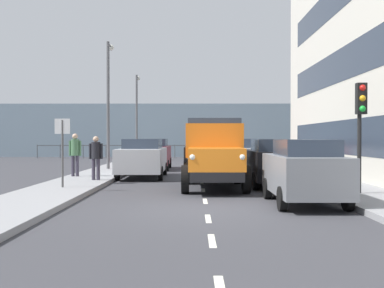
{
  "coord_description": "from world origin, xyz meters",
  "views": [
    {
      "loc": [
        0.3,
        11.97,
        1.76
      ],
      "look_at": [
        0.41,
        -11.25,
        1.48
      ],
      "focal_mm": 45.2,
      "sensor_mm": 36.0,
      "label": 1
    }
  ],
  "objects_px": {
    "truck_vintage_orange": "(214,155)",
    "car_white_kerbside_2": "(254,156)",
    "pedestrian_in_dark_coat": "(75,151)",
    "car_maroon_oppositeside_1": "(153,153)",
    "pedestrian_with_bag": "(96,154)",
    "street_sign": "(62,140)",
    "car_grey_kerbside_near": "(304,171)",
    "car_red_kerbside_3": "(241,152)",
    "car_black_kerbside_1": "(274,162)",
    "traffic_light_near": "(361,113)",
    "lamp_post_far": "(137,109)",
    "car_silver_oppositeside_0": "(143,157)",
    "lamp_post_promenade": "(109,94)"
  },
  "relations": [
    {
      "from": "truck_vintage_orange",
      "to": "car_maroon_oppositeside_1",
      "type": "relative_size",
      "value": 1.3
    },
    {
      "from": "car_grey_kerbside_near",
      "to": "traffic_light_near",
      "type": "xyz_separation_m",
      "value": [
        -1.92,
        -1.26,
        1.58
      ]
    },
    {
      "from": "car_maroon_oppositeside_1",
      "to": "pedestrian_with_bag",
      "type": "distance_m",
      "value": 8.76
    },
    {
      "from": "car_grey_kerbside_near",
      "to": "lamp_post_far",
      "type": "distance_m",
      "value": 25.5
    },
    {
      "from": "car_grey_kerbside_near",
      "to": "car_white_kerbside_2",
      "type": "distance_m",
      "value": 10.88
    },
    {
      "from": "car_red_kerbside_3",
      "to": "street_sign",
      "type": "relative_size",
      "value": 1.81
    },
    {
      "from": "traffic_light_near",
      "to": "lamp_post_far",
      "type": "bearing_deg",
      "value": -68.13
    },
    {
      "from": "car_red_kerbside_3",
      "to": "street_sign",
      "type": "bearing_deg",
      "value": 62.66
    },
    {
      "from": "pedestrian_in_dark_coat",
      "to": "car_black_kerbside_1",
      "type": "bearing_deg",
      "value": 161.41
    },
    {
      "from": "car_white_kerbside_2",
      "to": "car_maroon_oppositeside_1",
      "type": "xyz_separation_m",
      "value": [
        5.2,
        -3.52,
        -0.0
      ]
    },
    {
      "from": "car_black_kerbside_1",
      "to": "pedestrian_with_bag",
      "type": "xyz_separation_m",
      "value": [
        6.69,
        -0.86,
        0.24
      ]
    },
    {
      "from": "car_grey_kerbside_near",
      "to": "car_black_kerbside_1",
      "type": "relative_size",
      "value": 0.89
    },
    {
      "from": "car_maroon_oppositeside_1",
      "to": "lamp_post_far",
      "type": "height_order",
      "value": "lamp_post_far"
    },
    {
      "from": "car_silver_oppositeside_0",
      "to": "pedestrian_in_dark_coat",
      "type": "bearing_deg",
      "value": 22.03
    },
    {
      "from": "car_black_kerbside_1",
      "to": "pedestrian_in_dark_coat",
      "type": "bearing_deg",
      "value": -18.59
    },
    {
      "from": "car_white_kerbside_2",
      "to": "pedestrian_in_dark_coat",
      "type": "height_order",
      "value": "pedestrian_in_dark_coat"
    },
    {
      "from": "car_maroon_oppositeside_1",
      "to": "pedestrian_in_dark_coat",
      "type": "xyz_separation_m",
      "value": [
        2.73,
        6.82,
        0.32
      ]
    },
    {
      "from": "pedestrian_in_dark_coat",
      "to": "street_sign",
      "type": "height_order",
      "value": "street_sign"
    },
    {
      "from": "lamp_post_far",
      "to": "car_black_kerbside_1",
      "type": "bearing_deg",
      "value": 110.71
    },
    {
      "from": "car_grey_kerbside_near",
      "to": "car_red_kerbside_3",
      "type": "bearing_deg",
      "value": -90.0
    },
    {
      "from": "pedestrian_with_bag",
      "to": "traffic_light_near",
      "type": "distance_m",
      "value": 9.81
    },
    {
      "from": "lamp_post_promenade",
      "to": "street_sign",
      "type": "xyz_separation_m",
      "value": [
        -0.21,
        9.72,
        -2.44
      ]
    },
    {
      "from": "car_silver_oppositeside_0",
      "to": "traffic_light_near",
      "type": "xyz_separation_m",
      "value": [
        -7.12,
        7.43,
        1.57
      ]
    },
    {
      "from": "pedestrian_in_dark_coat",
      "to": "car_maroon_oppositeside_1",
      "type": "bearing_deg",
      "value": -111.85
    },
    {
      "from": "car_grey_kerbside_near",
      "to": "traffic_light_near",
      "type": "bearing_deg",
      "value": -146.74
    },
    {
      "from": "car_grey_kerbside_near",
      "to": "car_maroon_oppositeside_1",
      "type": "xyz_separation_m",
      "value": [
        5.2,
        -14.4,
        0.0
      ]
    },
    {
      "from": "car_grey_kerbside_near",
      "to": "street_sign",
      "type": "height_order",
      "value": "street_sign"
    },
    {
      "from": "car_white_kerbside_2",
      "to": "car_maroon_oppositeside_1",
      "type": "bearing_deg",
      "value": -34.07
    },
    {
      "from": "car_red_kerbside_3",
      "to": "traffic_light_near",
      "type": "relative_size",
      "value": 1.27
    },
    {
      "from": "car_white_kerbside_2",
      "to": "street_sign",
      "type": "relative_size",
      "value": 1.95
    },
    {
      "from": "lamp_post_far",
      "to": "street_sign",
      "type": "distance_m",
      "value": 21.32
    },
    {
      "from": "truck_vintage_orange",
      "to": "pedestrian_with_bag",
      "type": "height_order",
      "value": "truck_vintage_orange"
    },
    {
      "from": "truck_vintage_orange",
      "to": "car_grey_kerbside_near",
      "type": "relative_size",
      "value": 1.48
    },
    {
      "from": "car_white_kerbside_2",
      "to": "lamp_post_promenade",
      "type": "distance_m",
      "value": 8.32
    },
    {
      "from": "car_maroon_oppositeside_1",
      "to": "car_grey_kerbside_near",
      "type": "bearing_deg",
      "value": 109.86
    },
    {
      "from": "car_grey_kerbside_near",
      "to": "lamp_post_promenade",
      "type": "relative_size",
      "value": 0.57
    },
    {
      "from": "car_white_kerbside_2",
      "to": "lamp_post_promenade",
      "type": "xyz_separation_m",
      "value": [
        7.44,
        -1.88,
        3.22
      ]
    },
    {
      "from": "car_grey_kerbside_near",
      "to": "truck_vintage_orange",
      "type": "bearing_deg",
      "value": -59.89
    },
    {
      "from": "car_black_kerbside_1",
      "to": "street_sign",
      "type": "relative_size",
      "value": 1.91
    },
    {
      "from": "car_red_kerbside_3",
      "to": "car_maroon_oppositeside_1",
      "type": "xyz_separation_m",
      "value": [
        5.2,
        2.62,
        0.0
      ]
    },
    {
      "from": "car_silver_oppositeside_0",
      "to": "lamp_post_far",
      "type": "height_order",
      "value": "lamp_post_far"
    },
    {
      "from": "car_maroon_oppositeside_1",
      "to": "traffic_light_near",
      "type": "bearing_deg",
      "value": 118.44
    },
    {
      "from": "pedestrian_in_dark_coat",
      "to": "lamp_post_far",
      "type": "height_order",
      "value": "lamp_post_far"
    },
    {
      "from": "car_maroon_oppositeside_1",
      "to": "street_sign",
      "type": "relative_size",
      "value": 1.94
    },
    {
      "from": "pedestrian_with_bag",
      "to": "street_sign",
      "type": "bearing_deg",
      "value": 78.92
    },
    {
      "from": "traffic_light_near",
      "to": "lamp_post_promenade",
      "type": "relative_size",
      "value": 0.48
    },
    {
      "from": "truck_vintage_orange",
      "to": "pedestrian_in_dark_coat",
      "type": "relative_size",
      "value": 3.13
    },
    {
      "from": "car_silver_oppositeside_0",
      "to": "car_red_kerbside_3",
      "type": "bearing_deg",
      "value": -122.0
    },
    {
      "from": "car_maroon_oppositeside_1",
      "to": "pedestrian_with_bag",
      "type": "height_order",
      "value": "pedestrian_with_bag"
    },
    {
      "from": "truck_vintage_orange",
      "to": "car_white_kerbside_2",
      "type": "height_order",
      "value": "truck_vintage_orange"
    }
  ]
}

